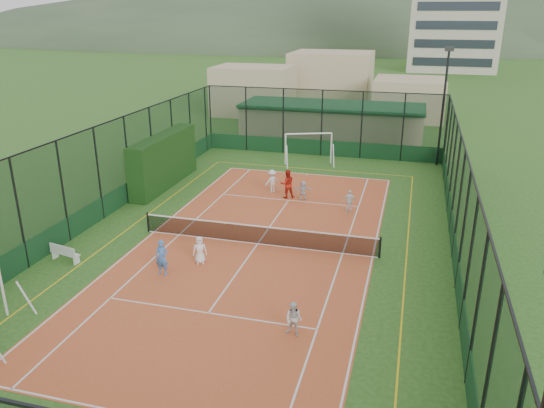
# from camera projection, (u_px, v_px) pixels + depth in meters

# --- Properties ---
(ground) EXTENTS (300.00, 300.00, 0.00)m
(ground) POSITION_uv_depth(u_px,v_px,m) (258.00, 244.00, 25.55)
(ground) COLOR #29521C
(ground) RESTS_ON ground
(court_slab) EXTENTS (11.17, 23.97, 0.01)m
(court_slab) POSITION_uv_depth(u_px,v_px,m) (258.00, 244.00, 25.55)
(court_slab) COLOR #B54628
(court_slab) RESTS_ON ground
(tennis_net) EXTENTS (11.67, 0.12, 1.06)m
(tennis_net) POSITION_uv_depth(u_px,v_px,m) (257.00, 234.00, 25.36)
(tennis_net) COLOR black
(tennis_net) RESTS_ON ground
(perimeter_fence) EXTENTS (18.12, 34.12, 5.00)m
(perimeter_fence) POSITION_uv_depth(u_px,v_px,m) (257.00, 195.00, 24.68)
(perimeter_fence) COLOR black
(perimeter_fence) RESTS_ON ground
(floodlight_ne) EXTENTS (0.60, 0.26, 8.25)m
(floodlight_ne) POSITION_uv_depth(u_px,v_px,m) (443.00, 108.00, 37.02)
(floodlight_ne) COLOR black
(floodlight_ne) RESTS_ON ground
(clubhouse) EXTENTS (15.20, 7.20, 3.15)m
(clubhouse) POSITION_uv_depth(u_px,v_px,m) (332.00, 123.00, 44.91)
(clubhouse) COLOR tan
(clubhouse) RESTS_ON ground
(distant_hills) EXTENTS (200.00, 60.00, 24.00)m
(distant_hills) POSITION_uv_depth(u_px,v_px,m) (399.00, 45.00, 161.28)
(distant_hills) COLOR #384C33
(distant_hills) RESTS_ON ground
(hedge_left) EXTENTS (1.12, 7.45, 3.26)m
(hedge_left) POSITION_uv_depth(u_px,v_px,m) (164.00, 161.00, 33.49)
(hedge_left) COLOR black
(hedge_left) RESTS_ON ground
(white_bench) EXTENTS (1.56, 0.71, 0.85)m
(white_bench) POSITION_uv_depth(u_px,v_px,m) (65.00, 252.00, 23.69)
(white_bench) COLOR white
(white_bench) RESTS_ON ground
(futsal_goal_far) EXTENTS (3.60, 2.17, 2.23)m
(futsal_goal_far) POSITION_uv_depth(u_px,v_px,m) (308.00, 149.00, 38.37)
(futsal_goal_far) COLOR white
(futsal_goal_far) RESTS_ON ground
(child_near_left) EXTENTS (0.74, 0.64, 1.27)m
(child_near_left) POSITION_uv_depth(u_px,v_px,m) (200.00, 250.00, 23.42)
(child_near_left) COLOR white
(child_near_left) RESTS_ON court_slab
(child_near_mid) EXTENTS (0.58, 0.39, 1.56)m
(child_near_mid) POSITION_uv_depth(u_px,v_px,m) (162.00, 258.00, 22.36)
(child_near_mid) COLOR #4476C0
(child_near_mid) RESTS_ON court_slab
(child_near_right) EXTENTS (0.71, 0.61, 1.27)m
(child_near_right) POSITION_uv_depth(u_px,v_px,m) (294.00, 319.00, 18.21)
(child_near_right) COLOR silver
(child_near_right) RESTS_ON court_slab
(child_far_left) EXTENTS (1.03, 1.01, 1.42)m
(child_far_left) POSITION_uv_depth(u_px,v_px,m) (272.00, 181.00, 32.49)
(child_far_left) COLOR white
(child_far_left) RESTS_ON court_slab
(child_far_right) EXTENTS (0.81, 0.48, 1.29)m
(child_far_right) POSITION_uv_depth(u_px,v_px,m) (350.00, 201.00, 29.32)
(child_far_right) COLOR white
(child_far_right) RESTS_ON court_slab
(child_far_back) EXTENTS (1.14, 0.64, 1.18)m
(child_far_back) POSITION_uv_depth(u_px,v_px,m) (303.00, 190.00, 31.24)
(child_far_back) COLOR silver
(child_far_back) RESTS_ON court_slab
(coach) EXTENTS (1.05, 0.96, 1.74)m
(coach) POSITION_uv_depth(u_px,v_px,m) (287.00, 184.00, 31.49)
(coach) COLOR #B32013
(coach) RESTS_ON court_slab
(tennis_balls) EXTENTS (1.30, 0.29, 0.07)m
(tennis_balls) POSITION_uv_depth(u_px,v_px,m) (225.00, 223.00, 27.89)
(tennis_balls) COLOR #CCE033
(tennis_balls) RESTS_ON court_slab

